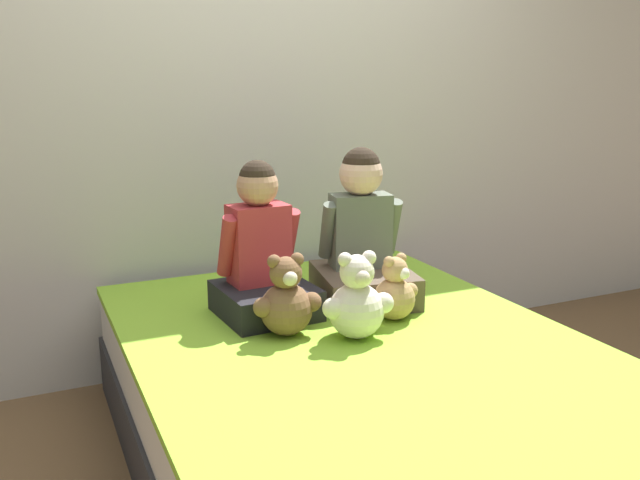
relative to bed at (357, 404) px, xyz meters
name	(u,v)px	position (x,y,z in m)	size (l,w,h in m)	color
ground_plane	(356,465)	(0.00, 0.00, -0.23)	(14.00, 14.00, 0.00)	brown
wall_behind_bed	(250,97)	(0.00, 1.08, 1.02)	(8.00, 0.06, 2.50)	silver
bed	(357,404)	(0.00, 0.00, 0.00)	(1.49, 1.99, 0.47)	#2D2D33
child_on_left	(261,257)	(-0.20, 0.39, 0.46)	(0.35, 0.37, 0.58)	black
child_on_right	(362,243)	(0.22, 0.39, 0.47)	(0.42, 0.45, 0.60)	brown
teddy_bear_held_by_left_child	(286,301)	(-0.20, 0.15, 0.36)	(0.24, 0.18, 0.29)	brown
teddy_bear_held_by_right_child	(395,292)	(0.21, 0.13, 0.34)	(0.20, 0.15, 0.25)	tan
teddy_bear_between_children	(357,302)	(0.01, 0.03, 0.37)	(0.25, 0.19, 0.30)	silver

